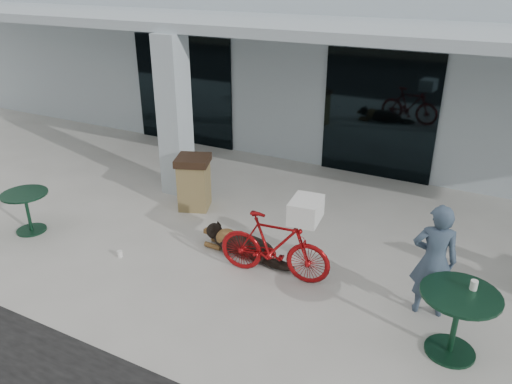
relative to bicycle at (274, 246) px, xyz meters
The scene contains 15 objects.
ground 1.71m from the bicycle, 165.79° to the right, with size 80.00×80.00×0.00m, color beige.
building 8.43m from the bicycle, 101.04° to the left, with size 22.00×7.00×4.50m, color #ADBDC3.
storefront_glass_left 6.67m from the bicycle, 136.22° to the left, with size 2.80×0.06×2.70m, color black.
storefront_glass_right 4.66m from the bicycle, 87.25° to the left, with size 2.40×0.06×2.70m, color black.
column 3.77m from the bicycle, 148.33° to the left, with size 0.50×0.50×3.12m, color #ADBDC3.
overhang 4.48m from the bicycle, 116.27° to the left, with size 22.00×2.80×0.18m, color #ADBDC3.
bicycle is the anchor object (origin of this frame).
laundry_basket 0.80m from the bicycle, ahead, with size 0.53×0.39×0.31m, color white.
dog 0.80m from the bicycle, 156.10° to the left, with size 1.25×0.42×0.42m, color black, non-canonical shape.
cup_near_dog 2.52m from the bicycle, 164.46° to the right, with size 0.09×0.09×0.11m, color white.
cafe_table_near 4.41m from the bicycle, behind, with size 0.77×0.77×0.72m, color #133925, non-canonical shape.
cafe_table_far 2.62m from the bicycle, 10.63° to the right, with size 0.90×0.90×0.85m, color #133925, non-canonical shape.
person 2.20m from the bicycle, ahead, with size 0.57×0.38×1.57m, color #384A5F.
cup_on_table 2.73m from the bicycle, ahead, with size 0.08×0.08×0.12m, color white.
trash_receptacle 2.73m from the bicycle, 149.21° to the left, with size 0.60×0.60×1.02m, color olive, non-canonical shape.
Camera 1 is at (4.27, -5.27, 4.20)m, focal length 35.00 mm.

